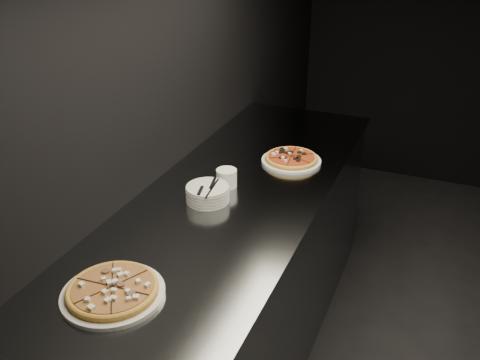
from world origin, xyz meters
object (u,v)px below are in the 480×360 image
at_px(counter, 228,289).
at_px(cutlery, 207,188).
at_px(pizza_mushroom, 113,291).
at_px(pizza_tomato, 291,159).
at_px(plate_stack, 208,193).
at_px(ramekin, 227,177).

relative_size(counter, cutlery, 12.88).
xyz_separation_m(pizza_mushroom, cutlery, (0.01, 0.65, 0.05)).
distance_m(pizza_tomato, plate_stack, 0.54).
bearing_deg(plate_stack, pizza_tomato, 67.55).
bearing_deg(pizza_tomato, pizza_mushroom, -100.20).
relative_size(cutlery, ramekin, 2.12).
relative_size(counter, ramekin, 27.26).
xyz_separation_m(pizza_tomato, plate_stack, (-0.20, -0.49, 0.02)).
height_order(counter, pizza_mushroom, pizza_mushroom).
height_order(pizza_tomato, ramekin, ramekin).
xyz_separation_m(cutlery, ramekin, (0.01, 0.16, -0.03)).
bearing_deg(cutlery, pizza_mushroom, -104.70).
bearing_deg(cutlery, pizza_tomato, 55.12).
bearing_deg(pizza_mushroom, plate_stack, 89.58).
distance_m(pizza_mushroom, pizza_tomato, 1.18).
distance_m(counter, plate_stack, 0.50).
xyz_separation_m(pizza_tomato, ramekin, (-0.18, -0.35, 0.02)).
bearing_deg(counter, plate_stack, -159.07).
bearing_deg(counter, pizza_tomato, 74.44).
xyz_separation_m(counter, pizza_mushroom, (-0.08, -0.70, 0.48)).
height_order(pizza_tomato, plate_stack, plate_stack).
bearing_deg(counter, cutlery, -148.10).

